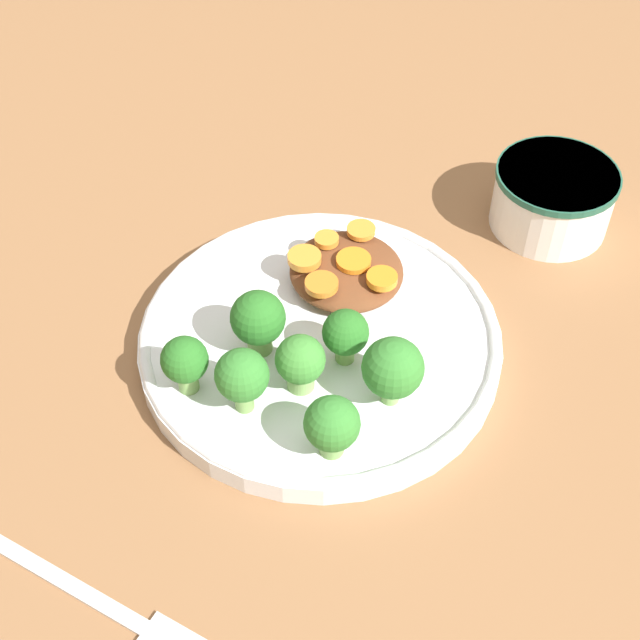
% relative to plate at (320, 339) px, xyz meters
% --- Properties ---
extents(ground_plane, '(4.00, 4.00, 0.00)m').
position_rel_plate_xyz_m(ground_plane, '(0.00, 0.00, -0.01)').
color(ground_plane, '#8C603D').
extents(plate, '(0.27, 0.27, 0.02)m').
position_rel_plate_xyz_m(plate, '(0.00, 0.00, 0.00)').
color(plate, white).
rests_on(plate, ground_plane).
extents(dip_bowl, '(0.10, 0.10, 0.06)m').
position_rel_plate_xyz_m(dip_bowl, '(-0.10, 0.23, 0.02)').
color(dip_bowl, white).
rests_on(dip_bowl, ground_plane).
extents(stew_mound, '(0.09, 0.09, 0.02)m').
position_rel_plate_xyz_m(stew_mound, '(-0.05, 0.03, 0.02)').
color(stew_mound, brown).
rests_on(stew_mound, plate).
extents(broccoli_floret_0, '(0.04, 0.04, 0.05)m').
position_rel_plate_xyz_m(broccoli_floret_0, '(0.10, -0.01, 0.03)').
color(broccoli_floret_0, '#759E51').
rests_on(broccoli_floret_0, plate).
extents(broccoli_floret_1, '(0.04, 0.04, 0.05)m').
position_rel_plate_xyz_m(broccoli_floret_1, '(0.05, -0.02, 0.03)').
color(broccoli_floret_1, '#7FA85B').
rests_on(broccoli_floret_1, plate).
extents(broccoli_floret_2, '(0.04, 0.04, 0.05)m').
position_rel_plate_xyz_m(broccoli_floret_2, '(0.01, -0.05, 0.04)').
color(broccoli_floret_2, '#759E51').
rests_on(broccoli_floret_2, plate).
extents(broccoli_floret_3, '(0.04, 0.04, 0.05)m').
position_rel_plate_xyz_m(broccoli_floret_3, '(0.06, -0.07, 0.04)').
color(broccoli_floret_3, '#759E51').
rests_on(broccoli_floret_3, plate).
extents(broccoli_floret_4, '(0.04, 0.04, 0.06)m').
position_rel_plate_xyz_m(broccoli_floret_4, '(0.07, 0.04, 0.04)').
color(broccoli_floret_4, '#7FA85B').
rests_on(broccoli_floret_4, plate).
extents(broccoli_floret_5, '(0.03, 0.03, 0.05)m').
position_rel_plate_xyz_m(broccoli_floret_5, '(0.03, -0.10, 0.03)').
color(broccoli_floret_5, '#759E51').
rests_on(broccoli_floret_5, plate).
extents(broccoli_floret_6, '(0.03, 0.03, 0.05)m').
position_rel_plate_xyz_m(broccoli_floret_6, '(0.03, 0.01, 0.03)').
color(broccoli_floret_6, '#759E51').
rests_on(broccoli_floret_6, plate).
extents(carrot_slice_0, '(0.02, 0.02, 0.00)m').
position_rel_plate_xyz_m(carrot_slice_0, '(-0.08, 0.05, 0.03)').
color(carrot_slice_0, orange).
rests_on(carrot_slice_0, stew_mound).
extents(carrot_slice_1, '(0.02, 0.02, 0.01)m').
position_rel_plate_xyz_m(carrot_slice_1, '(-0.08, 0.02, 0.03)').
color(carrot_slice_1, orange).
rests_on(carrot_slice_1, stew_mound).
extents(carrot_slice_2, '(0.03, 0.03, 0.00)m').
position_rel_plate_xyz_m(carrot_slice_2, '(-0.05, 0.04, 0.03)').
color(carrot_slice_2, orange).
rests_on(carrot_slice_2, stew_mound).
extents(carrot_slice_3, '(0.02, 0.02, 0.01)m').
position_rel_plate_xyz_m(carrot_slice_3, '(-0.02, 0.05, 0.03)').
color(carrot_slice_3, orange).
rests_on(carrot_slice_3, stew_mound).
extents(carrot_slice_4, '(0.03, 0.03, 0.01)m').
position_rel_plate_xyz_m(carrot_slice_4, '(-0.03, 0.01, 0.03)').
color(carrot_slice_4, orange).
rests_on(carrot_slice_4, stew_mound).
extents(carrot_slice_5, '(0.03, 0.03, 0.01)m').
position_rel_plate_xyz_m(carrot_slice_5, '(-0.06, 0.00, 0.03)').
color(carrot_slice_5, orange).
rests_on(carrot_slice_5, stew_mound).
extents(fork, '(0.15, 0.17, 0.01)m').
position_rel_plate_xyz_m(fork, '(0.18, -0.16, -0.01)').
color(fork, silver).
rests_on(fork, ground_plane).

